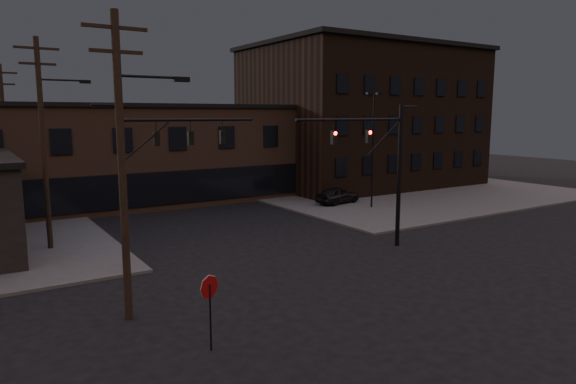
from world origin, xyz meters
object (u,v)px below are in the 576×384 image
object	(u,v)px
parked_car_lot_a	(338,195)
car_crossing	(181,196)
traffic_signal_near	(385,161)
parked_car_lot_b	(319,184)
stop_sign	(210,295)
traffic_signal_far	(148,166)

from	to	relation	value
parked_car_lot_a	car_crossing	size ratio (longest dim) A/B	0.96
traffic_signal_near	parked_car_lot_b	world-z (taller)	traffic_signal_near
car_crossing	parked_car_lot_b	bearing A→B (deg)	-8.09
parked_car_lot_a	car_crossing	world-z (taller)	parked_car_lot_a
stop_sign	parked_car_lot_a	distance (m)	27.28
traffic_signal_near	car_crossing	size ratio (longest dim) A/B	1.89
parked_car_lot_b	parked_car_lot_a	bearing A→B (deg)	161.98
stop_sign	car_crossing	size ratio (longest dim) A/B	0.59
parked_car_lot_b	car_crossing	bearing A→B (deg)	90.28
stop_sign	parked_car_lot_a	bearing A→B (deg)	43.56
traffic_signal_far	stop_sign	size ratio (longest dim) A/B	3.23
traffic_signal_far	car_crossing	bearing A→B (deg)	64.66
parked_car_lot_a	parked_car_lot_b	size ratio (longest dim) A/B	0.87
parked_car_lot_b	car_crossing	world-z (taller)	parked_car_lot_b
traffic_signal_near	stop_sign	distance (m)	15.17
traffic_signal_far	traffic_signal_near	bearing A→B (deg)	-16.17
traffic_signal_near	stop_sign	bearing A→B (deg)	-154.10
traffic_signal_far	car_crossing	distance (m)	18.65
stop_sign	parked_car_lot_a	size ratio (longest dim) A/B	0.61
traffic_signal_far	parked_car_lot_a	distance (m)	20.88
stop_sign	parked_car_lot_a	world-z (taller)	stop_sign
parked_car_lot_a	traffic_signal_far	bearing A→B (deg)	104.98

